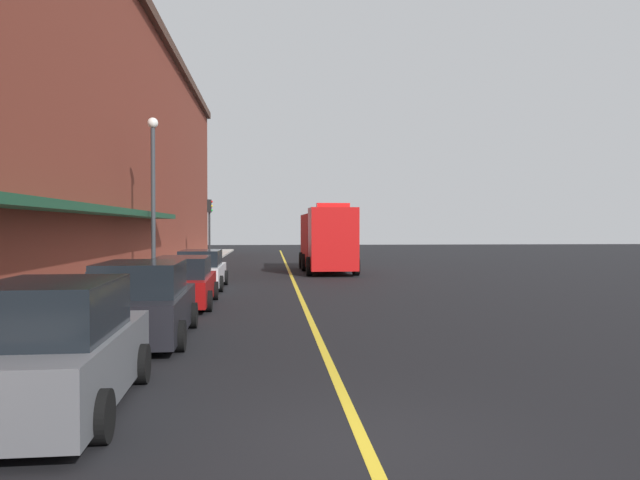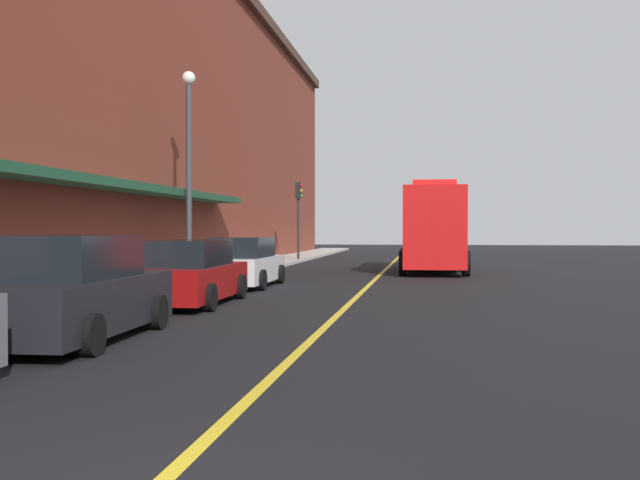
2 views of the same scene
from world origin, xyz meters
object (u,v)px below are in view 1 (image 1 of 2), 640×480
Objects in this scene: parked_car_2 at (183,283)px; traffic_light_near at (210,218)px; parked_car_0 at (56,351)px; fire_truck at (327,240)px; parked_car_3 at (201,270)px; parking_meter_0 at (89,289)px; street_lamp_left at (153,182)px; parked_car_1 at (143,303)px; parking_meter_1 at (118,280)px.

traffic_light_near reaches higher than parked_car_2.
fire_truck is (6.12, 26.01, 0.95)m from parked_car_0.
traffic_light_near is at bearing -140.50° from fire_truck.
fire_truck is 11.47m from traffic_light_near.
parked_car_3 is (-0.05, 5.63, -0.00)m from parked_car_2.
street_lamp_left is (-0.60, 11.27, 3.34)m from parking_meter_0.
fire_truck is 11.98m from street_lamp_left.
parked_car_2 is (0.06, 5.96, -0.07)m from parked_car_1.
parked_car_3 is at bearing -85.56° from traffic_light_near.
parked_car_1 is at bearing -17.34° from fire_truck.
parking_meter_0 is 0.31× the size of traffic_light_near.
fire_truck is at bearing -18.36° from parked_car_1.
parking_meter_0 is 1.00× the size of parking_meter_1.
street_lamp_left reaches higher than parked_car_1.
parked_car_1 is 3.63× the size of parking_meter_0.
parking_meter_1 is (-1.42, 3.64, 0.24)m from parked_car_1.
parked_car_1 is 21.51m from fire_truck.
parking_meter_0 and parking_meter_1 have the same top height.
fire_truck is at bearing 69.30° from parking_meter_0.
parked_car_0 is 1.06× the size of traffic_light_near.
parked_car_3 is at bearing 82.37° from parking_meter_0.
fire_truck is 21.11m from parking_meter_0.
parked_car_0 is at bearing -87.89° from traffic_light_near.
parked_car_1 reaches higher than parking_meter_1.
parked_car_3 is at bearing -0.95° from parked_car_2.
parking_meter_1 is at bearing 169.39° from parked_car_3.
parking_meter_1 is at bearing -90.14° from traffic_light_near.
parked_car_3 is 0.68× the size of street_lamp_left.
fire_truck is 6.07× the size of parking_meter_0.
street_lamp_left reaches higher than parked_car_0.
parked_car_3 is at bearing -2.43° from parked_car_0.
fire_truck is at bearing -23.61° from parked_car_2.
parked_car_0 is 34.77m from traffic_light_near.
street_lamp_left reaches higher than parked_car_3.
parked_car_0 reaches higher than parking_meter_0.
parking_meter_1 is 25.73m from traffic_light_near.
parked_car_1 is at bearing 179.55° from parked_car_3.
street_lamp_left is at bearing 94.03° from parking_meter_1.
parked_car_0 reaches higher than parking_meter_1.
traffic_light_near is (-7.40, 8.66, 1.36)m from fire_truck.
traffic_light_near is (-1.42, 23.32, 2.40)m from parked_car_2.
parking_meter_1 is (-1.48, -2.32, 0.31)m from parked_car_2.
parked_car_1 is 29.41m from traffic_light_near.
parking_meter_1 is 0.31× the size of traffic_light_near.
parked_car_0 is 0.93× the size of parked_car_2.
traffic_light_near is (0.66, 17.13, -1.24)m from street_lamp_left.
traffic_light_near is at bearing 87.79° from street_lamp_left.
parked_car_3 is (0.01, 11.59, -0.07)m from parked_car_1.
parking_meter_0 is at bearing -90.00° from parking_meter_1.
parking_meter_1 is at bearing 19.27° from parked_car_1.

